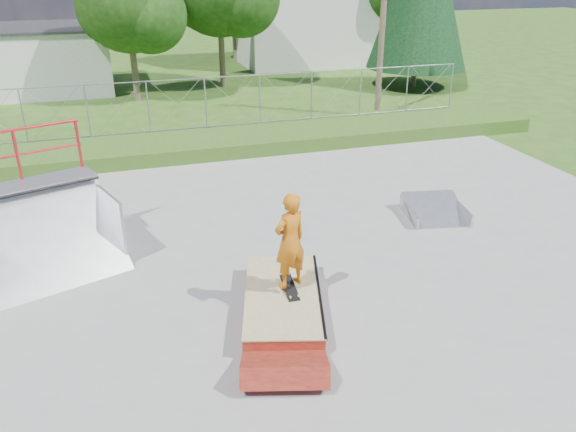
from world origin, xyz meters
name	(u,v)px	position (x,y,z in m)	size (l,w,h in m)	color
ground	(299,285)	(0.00, 0.00, 0.00)	(120.00, 120.00, 0.00)	#265017
concrete_pad	(299,284)	(0.00, 0.00, 0.02)	(20.00, 16.00, 0.04)	gray
grass_berm	(213,142)	(0.00, 9.50, 0.25)	(24.00, 3.00, 0.50)	#265017
grind_box	(283,303)	(-0.59, -0.84, 0.21)	(2.11, 3.12, 0.42)	maroon
quarter_pipe	(39,209)	(-4.85, 2.20, 1.41)	(2.82, 2.39, 2.82)	#A5A7AD
flat_bank_ramp	(435,210)	(4.35, 2.04, 0.22)	(1.42, 1.51, 0.43)	#A5A7AD
skateboard	(290,288)	(-0.44, -0.78, 0.47)	(0.22, 0.80, 0.02)	black
skater	(290,245)	(-0.44, -0.78, 1.38)	(0.66, 0.44, 1.82)	#C36612
chain_link_fence	(206,103)	(0.00, 10.50, 1.40)	(20.00, 0.06, 1.80)	gray
utility_building_flat	(5,61)	(-8.00, 22.00, 1.50)	(10.00, 6.00, 3.00)	beige
utility_pole	(383,17)	(7.50, 12.00, 4.00)	(0.24, 0.24, 8.00)	brown
tree_left_near	(133,5)	(-1.75, 17.83, 4.24)	(4.76, 4.48, 6.65)	brown
tree_back_mid	(238,2)	(5.21, 27.86, 3.63)	(4.08, 3.84, 5.70)	brown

